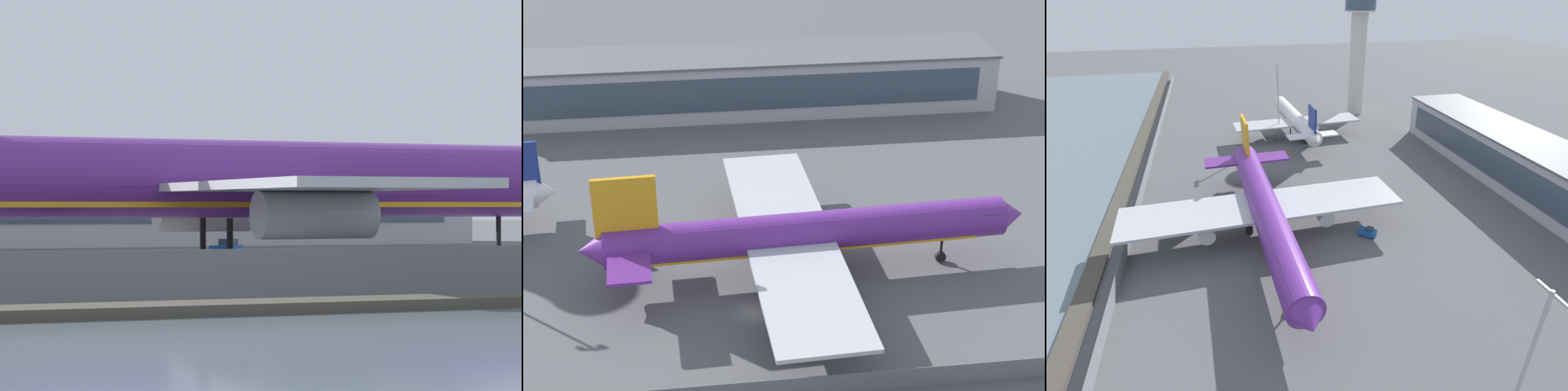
% 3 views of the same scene
% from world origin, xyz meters
% --- Properties ---
extents(ground_plane, '(500.00, 500.00, 0.00)m').
position_xyz_m(ground_plane, '(0.00, 0.00, 0.00)').
color(ground_plane, '#565659').
extents(shoreline_seawall, '(320.00, 3.00, 0.50)m').
position_xyz_m(shoreline_seawall, '(0.00, -20.50, 0.25)').
color(shoreline_seawall, '#474238').
rests_on(shoreline_seawall, ground).
extents(perimeter_fence, '(280.00, 0.10, 2.55)m').
position_xyz_m(perimeter_fence, '(0.00, -16.00, 1.28)').
color(perimeter_fence, slate).
rests_on(perimeter_fence, ground).
extents(cargo_jet_purple, '(57.83, 49.88, 15.97)m').
position_xyz_m(cargo_jet_purple, '(6.85, 7.81, 6.09)').
color(cargo_jet_purple, '#602889').
rests_on(cargo_jet_purple, ground).
extents(baggage_tug, '(3.33, 3.45, 1.80)m').
position_xyz_m(baggage_tug, '(10.48, 25.84, 0.81)').
color(baggage_tug, '#19519E').
rests_on(baggage_tug, ground).
extents(terminal_building, '(94.40, 15.49, 10.88)m').
position_xyz_m(terminal_building, '(4.46, 67.20, 5.45)').
color(terminal_building, '#B2B2B7').
rests_on(terminal_building, ground).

